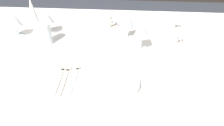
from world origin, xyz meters
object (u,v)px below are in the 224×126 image
at_px(dinner_knife, 149,83).
at_px(wine_glass_left, 128,22).
at_px(wine_glass_far, 142,30).
at_px(napkin_folded, 32,12).
at_px(spoon_soup, 155,80).
at_px(coffee_cup_right, 105,21).
at_px(spoon_tea, 169,80).
at_px(coffee_cup_left, 170,36).
at_px(dinner_plate, 110,82).
at_px(fork_salad, 60,78).
at_px(wine_glass_centre, 46,18).
at_px(spoon_dessert, 160,78).
at_px(coffee_cup_far, 169,22).
at_px(fork_outer, 75,78).
at_px(wine_glass_right, 14,21).
at_px(fork_inner, 65,78).
at_px(drink_tumbler, 46,33).

bearing_deg(dinner_knife, wine_glass_left, 103.44).
xyz_separation_m(wine_glass_far, napkin_folded, (-0.63, 0.23, -0.02)).
distance_m(spoon_soup, coffee_cup_right, 0.54).
relative_size(dinner_knife, spoon_tea, 1.07).
relative_size(spoon_tea, coffee_cup_left, 1.91).
distance_m(coffee_cup_left, wine_glass_far, 0.18).
height_order(dinner_plate, fork_salad, dinner_plate).
height_order(dinner_knife, wine_glass_centre, wine_glass_centre).
bearing_deg(spoon_dessert, napkin_folded, 146.38).
xyz_separation_m(coffee_cup_right, wine_glass_left, (0.13, -0.11, 0.04)).
bearing_deg(coffee_cup_far, dinner_knife, -105.69).
bearing_deg(dinner_knife, coffee_cup_far, 74.31).
height_order(dinner_knife, spoon_tea, spoon_tea).
bearing_deg(napkin_folded, wine_glass_left, -11.01).
distance_m(coffee_cup_right, coffee_cup_far, 0.37).
bearing_deg(dinner_plate, spoon_dessert, 12.91).
height_order(spoon_tea, coffee_cup_right, coffee_cup_right).
bearing_deg(wine_glass_far, napkin_folded, 159.60).
bearing_deg(coffee_cup_far, fork_outer, -131.38).
xyz_separation_m(fork_salad, coffee_cup_left, (0.49, 0.33, 0.04)).
distance_m(dinner_knife, coffee_cup_far, 0.54).
bearing_deg(dinner_plate, wine_glass_left, 81.25).
xyz_separation_m(spoon_soup, wine_glass_centre, (-0.57, 0.39, 0.09)).
relative_size(fork_salad, coffee_cup_right, 2.00).
height_order(fork_outer, wine_glass_right, wine_glass_right).
height_order(coffee_cup_far, wine_glass_right, wine_glass_right).
xyz_separation_m(wine_glass_left, wine_glass_far, (0.07, -0.12, 0.02)).
xyz_separation_m(fork_outer, coffee_cup_far, (0.45, 0.51, 0.04)).
relative_size(fork_salad, spoon_soup, 0.92).
relative_size(fork_outer, wine_glass_centre, 1.65).
xyz_separation_m(fork_outer, coffee_cup_right, (0.08, 0.49, 0.04)).
height_order(dinner_plate, fork_outer, dinner_plate).
height_order(spoon_soup, napkin_folded, napkin_folded).
height_order(wine_glass_centre, napkin_folded, napkin_folded).
distance_m(fork_outer, wine_glass_left, 0.45).
bearing_deg(coffee_cup_left, fork_outer, -142.87).
relative_size(fork_salad, wine_glass_right, 1.60).
height_order(fork_outer, wine_glass_far, wine_glass_far).
distance_m(coffee_cup_left, wine_glass_centre, 0.68).
bearing_deg(coffee_cup_left, wine_glass_right, 178.04).
distance_m(dinner_knife, wine_glass_left, 0.41).
height_order(spoon_dessert, wine_glass_right, wine_glass_right).
bearing_deg(fork_inner, drink_tumbler, 119.79).
distance_m(spoon_tea, wine_glass_left, 0.42).
height_order(dinner_plate, spoon_dessert, dinner_plate).
bearing_deg(fork_salad, coffee_cup_far, 45.14).
height_order(fork_outer, spoon_tea, spoon_tea).
height_order(dinner_plate, coffee_cup_right, coffee_cup_right).
bearing_deg(wine_glass_far, dinner_plate, -114.82).
distance_m(spoon_dessert, wine_glass_far, 0.27).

